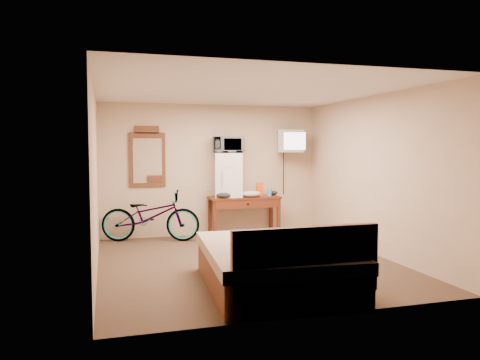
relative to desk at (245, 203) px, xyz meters
The scene contains 13 objects.
room 2.17m from the desk, 106.21° to the right, with size 4.60×4.64×2.50m.
desk is the anchor object (origin of this frame).
mini_fridge 0.62m from the desk, behind, with size 0.60×0.59×0.83m.
microwave 1.15m from the desk, behind, with size 0.57×0.38×0.31m, color white.
snack_bag 0.39m from the desk, ahead, with size 0.13×0.07×0.25m, color orange.
blue_cup 0.52m from the desk, ahead, with size 0.09×0.09×0.15m, color #4498E8.
cloth_cream 0.23m from the desk, 49.93° to the right, with size 0.39×0.30×0.12m, color beige.
cloth_dark_a 0.51m from the desk, 161.36° to the right, with size 0.28×0.21×0.10m, color black.
cloth_dark_b 0.65m from the desk, 11.35° to the left, with size 0.19×0.15×0.08m, color black.
crt_television 1.51m from the desk, ahead, with size 0.60×0.65×0.44m.
wall_mirror 2.02m from the desk, behind, with size 0.66×0.04×1.12m.
bicycle 1.79m from the desk, behind, with size 0.61×1.75×0.92m, color black.
bed 3.45m from the desk, 100.59° to the right, with size 1.76×2.24×0.90m.
Camera 1 is at (-1.97, -6.50, 1.69)m, focal length 35.00 mm.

